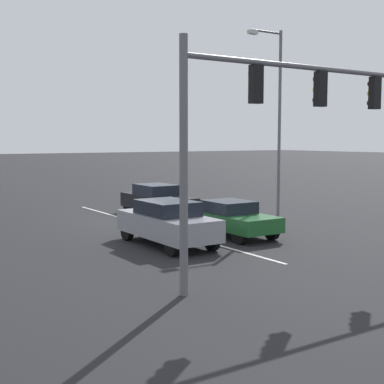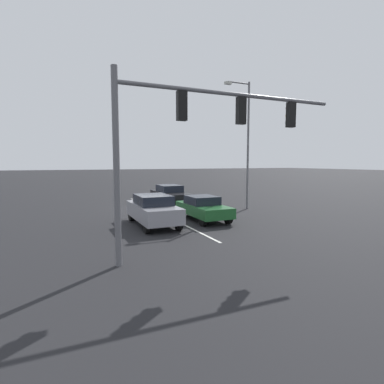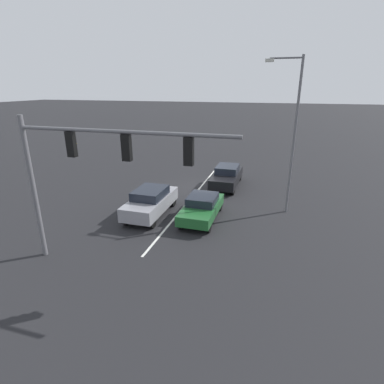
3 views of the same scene
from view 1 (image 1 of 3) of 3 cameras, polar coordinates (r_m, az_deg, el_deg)
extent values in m
plane|color=black|center=(24.43, -6.44, -3.08)|extent=(240.00, 240.00, 0.00)
cube|color=silver|center=(22.63, -4.08, -3.75)|extent=(0.12, 16.14, 0.01)
cube|color=#1E5928|center=(20.50, 4.23, -3.02)|extent=(1.74, 4.10, 0.56)
cube|color=black|center=(20.56, 3.96, -1.57)|extent=(1.53, 1.76, 0.46)
cube|color=red|center=(22.44, 2.36, -1.90)|extent=(0.24, 0.06, 0.12)
cube|color=red|center=(21.76, -0.26, -2.13)|extent=(0.24, 0.06, 0.12)
cylinder|color=black|center=(19.89, 8.50, -4.15)|extent=(0.22, 0.66, 0.66)
cylinder|color=black|center=(18.95, 5.14, -4.59)|extent=(0.22, 0.66, 0.66)
cylinder|color=black|center=(22.14, 3.44, -3.10)|extent=(0.22, 0.66, 0.66)
cylinder|color=black|center=(21.30, 0.23, -3.43)|extent=(0.22, 0.66, 0.66)
cube|color=gray|center=(18.64, -2.64, -3.56)|extent=(1.80, 4.37, 0.75)
cube|color=black|center=(18.55, -2.65, -1.68)|extent=(1.59, 2.12, 0.49)
cube|color=red|center=(20.77, -4.14, -2.10)|extent=(0.24, 0.06, 0.12)
cube|color=red|center=(20.19, -7.28, -2.35)|extent=(0.24, 0.06, 0.12)
cylinder|color=black|center=(17.80, 2.14, -5.21)|extent=(0.22, 0.68, 0.68)
cylinder|color=black|center=(16.97, -2.15, -5.75)|extent=(0.22, 0.68, 0.68)
cylinder|color=black|center=(20.45, -3.04, -3.80)|extent=(0.22, 0.68, 0.68)
cylinder|color=black|center=(19.73, -6.93, -4.18)|extent=(0.22, 0.68, 0.68)
cube|color=black|center=(25.80, -3.64, -1.09)|extent=(1.77, 4.66, 0.69)
cube|color=black|center=(25.89, -3.85, 0.26)|extent=(1.55, 2.04, 0.50)
cube|color=red|center=(28.07, -4.84, -0.21)|extent=(0.24, 0.06, 0.12)
cube|color=red|center=(27.51, -7.11, -0.35)|extent=(0.24, 0.06, 0.12)
cylinder|color=black|center=(24.74, -0.12, -2.17)|extent=(0.22, 0.65, 0.65)
cylinder|color=black|center=(23.96, -3.15, -2.44)|extent=(0.22, 0.65, 0.65)
cylinder|color=black|center=(27.72, -4.06, -1.35)|extent=(0.22, 0.65, 0.65)
cylinder|color=black|center=(27.03, -6.85, -1.55)|extent=(0.22, 0.65, 0.65)
cylinder|color=slate|center=(12.38, -0.89, 2.62)|extent=(0.20, 0.20, 6.06)
cylinder|color=slate|center=(15.16, 13.06, 12.74)|extent=(8.44, 0.14, 0.14)
cube|color=black|center=(16.97, 18.92, 9.96)|extent=(0.32, 0.22, 0.95)
sphere|color=#4C0C0C|center=(17.09, 18.52, 10.90)|extent=(0.20, 0.20, 0.20)
sphere|color=yellow|center=(17.07, 18.49, 9.94)|extent=(0.20, 0.20, 0.20)
sphere|color=#0A3814|center=(17.05, 18.46, 8.99)|extent=(0.20, 0.20, 0.20)
cube|color=black|center=(15.25, 13.54, 10.63)|extent=(0.32, 0.22, 0.95)
sphere|color=#4C0C0C|center=(15.39, 13.12, 11.66)|extent=(0.20, 0.20, 0.20)
sphere|color=yellow|center=(15.36, 13.10, 10.60)|extent=(0.20, 0.20, 0.20)
sphere|color=#0A3814|center=(15.34, 13.08, 9.54)|extent=(0.20, 0.20, 0.20)
cube|color=black|center=(13.70, 6.84, 11.33)|extent=(0.32, 0.22, 0.95)
sphere|color=#4C0C0C|center=(13.85, 6.42, 12.46)|extent=(0.20, 0.20, 0.20)
sphere|color=yellow|center=(13.82, 6.41, 11.28)|extent=(0.20, 0.20, 0.20)
sphere|color=#0A3814|center=(13.79, 6.39, 10.11)|extent=(0.20, 0.20, 0.20)
cylinder|color=slate|center=(25.07, 9.30, 6.95)|extent=(0.14, 0.14, 8.59)
cylinder|color=slate|center=(24.97, 8.01, 16.55)|extent=(1.64, 0.09, 0.09)
cube|color=beige|center=(24.44, 6.49, 16.58)|extent=(0.44, 0.24, 0.16)
camera|label=2|loc=(5.15, 42.78, -0.97)|focal=28.00mm
camera|label=3|loc=(16.55, 53.93, 15.28)|focal=28.00mm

